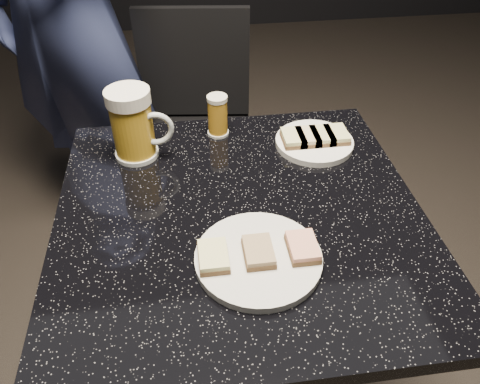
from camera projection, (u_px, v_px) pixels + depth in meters
name	position (u px, v px, depth m)	size (l,w,h in m)	color
plate_large	(258.00, 258.00, 0.80)	(0.22, 0.22, 0.01)	silver
plate_small	(314.00, 142.00, 1.07)	(0.18, 0.18, 0.01)	white
patron	(63.00, 2.00, 1.42)	(0.65, 0.42, 1.78)	navy
table	(240.00, 292.00, 1.05)	(0.70, 0.70, 0.75)	black
beer_mug	(133.00, 124.00, 0.99)	(0.14, 0.10, 0.16)	white
beer_tumbler	(218.00, 116.00, 1.08)	(0.05, 0.05, 0.10)	silver
chair	(195.00, 124.00, 1.62)	(0.42, 0.42, 0.86)	black
canapes_on_plate_large	(259.00, 252.00, 0.79)	(0.20, 0.07, 0.02)	#4C3521
canapes_on_plate_small	(315.00, 136.00, 1.06)	(0.15, 0.07, 0.02)	#4C3521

